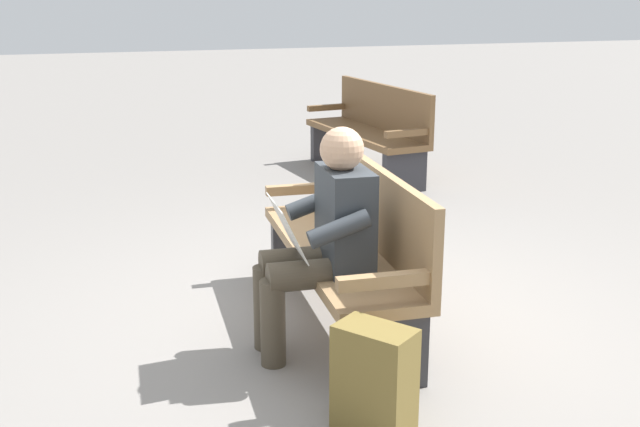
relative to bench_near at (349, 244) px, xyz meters
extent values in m
plane|color=gray|center=(0.00, 0.07, -0.46)|extent=(40.00, 40.00, 0.00)
cube|color=#9E7A51|center=(0.00, 0.07, -0.04)|extent=(1.82, 0.57, 0.06)
cube|color=#9E7A51|center=(-0.01, -0.14, 0.22)|extent=(1.80, 0.14, 0.45)
cube|color=#9E7A51|center=(-0.85, 0.12, 0.11)|extent=(0.09, 0.48, 0.06)
cube|color=#9E7A51|center=(0.85, 0.03, 0.11)|extent=(0.09, 0.48, 0.06)
cube|color=#2D2D33|center=(-0.80, 0.11, -0.26)|extent=(0.10, 0.44, 0.39)
cube|color=#2D2D33|center=(0.80, 0.03, -0.26)|extent=(0.10, 0.44, 0.39)
cube|color=#33383D|center=(-0.32, 0.14, 0.25)|extent=(0.41, 0.24, 0.52)
sphere|color=tan|center=(-0.31, 0.16, 0.61)|extent=(0.22, 0.22, 0.22)
cylinder|color=#4C4233|center=(-0.40, 0.35, 0.01)|extent=(0.17, 0.43, 0.15)
cylinder|color=#4C4233|center=(-0.21, 0.34, 0.01)|extent=(0.17, 0.43, 0.15)
cylinder|color=#4C4233|center=(-0.39, 0.54, -0.23)|extent=(0.13, 0.13, 0.45)
cylinder|color=#4C4233|center=(-0.20, 0.53, -0.23)|extent=(0.13, 0.13, 0.45)
cylinder|color=#33383D|center=(-0.55, 0.25, 0.28)|extent=(0.11, 0.32, 0.18)
cylinder|color=#33383D|center=(-0.07, 0.22, 0.28)|extent=(0.11, 0.32, 0.18)
cube|color=silver|center=(-0.30, 0.44, 0.23)|extent=(0.41, 0.15, 0.27)
cube|color=brown|center=(-1.12, 0.28, -0.22)|extent=(0.38, 0.35, 0.48)
cube|color=olive|center=(-1.05, 0.19, -0.29)|extent=(0.21, 0.17, 0.22)
cube|color=brown|center=(3.36, -1.34, -0.04)|extent=(1.85, 0.71, 0.06)
cube|color=brown|center=(3.39, -1.56, 0.22)|extent=(1.79, 0.28, 0.45)
cube|color=brown|center=(2.52, -1.45, 0.11)|extent=(0.12, 0.48, 0.06)
cube|color=brown|center=(4.20, -1.24, 0.11)|extent=(0.12, 0.48, 0.06)
cube|color=#2D2D33|center=(2.57, -1.45, -0.26)|extent=(0.13, 0.44, 0.39)
cube|color=#2D2D33|center=(4.16, -1.24, -0.26)|extent=(0.13, 0.44, 0.39)
camera|label=1|loc=(-3.88, 1.39, 1.38)|focal=43.82mm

